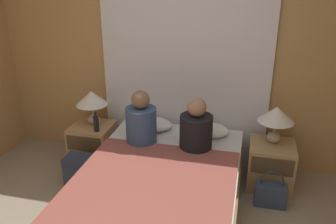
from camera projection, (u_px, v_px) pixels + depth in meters
wall_back at (185, 60)px, 4.07m from camera, size 4.63×0.06×2.50m
curtain_panel at (184, 73)px, 4.06m from camera, size 2.15×0.02×2.22m
bed at (160, 191)px, 3.41m from camera, size 1.47×2.08×0.49m
nightstand_left at (93, 144)px, 4.31m from camera, size 0.48×0.47×0.50m
nightstand_right at (270, 165)px, 3.85m from camera, size 0.48×0.47×0.50m
lamp_left at (92, 100)px, 4.15m from camera, size 0.37×0.37×0.41m
lamp_right at (276, 116)px, 3.70m from camera, size 0.37×0.37×0.41m
pillow_left at (151, 124)px, 4.11m from camera, size 0.48×0.34×0.12m
pillow_right at (207, 130)px, 3.97m from camera, size 0.48×0.34×0.12m
blanket_on_bed at (151, 185)px, 3.05m from camera, size 1.41×1.45×0.03m
person_left_in_bed at (141, 122)px, 3.71m from camera, size 0.32×0.32×0.59m
person_right_in_bed at (196, 129)px, 3.59m from camera, size 0.34×0.34×0.56m
beer_bottle_on_left_stand at (96, 124)px, 4.03m from camera, size 0.06×0.06×0.24m
backpack_on_floor at (79, 169)px, 3.88m from camera, size 0.29×0.24×0.35m
handbag_on_floor at (271, 194)px, 3.56m from camera, size 0.31×0.15×0.39m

